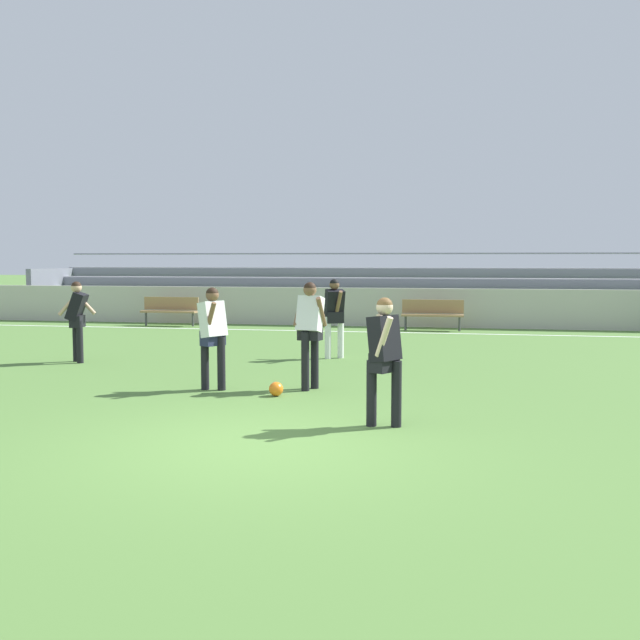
% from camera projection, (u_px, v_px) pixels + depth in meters
% --- Properties ---
extents(ground_plane, '(160.00, 160.00, 0.00)m').
position_uv_depth(ground_plane, '(259.00, 444.00, 8.23)').
color(ground_plane, '#517A38').
extents(field_line_sideline, '(44.00, 0.12, 0.01)m').
position_uv_depth(field_line_sideline, '(380.00, 332.00, 20.84)').
color(field_line_sideline, white).
rests_on(field_line_sideline, ground).
extents(sideline_wall, '(48.00, 0.16, 1.20)m').
position_uv_depth(sideline_wall, '(386.00, 307.00, 22.58)').
color(sideline_wall, '#BCB7AD').
rests_on(sideline_wall, ground).
extents(bleacher_stand, '(27.62, 3.40, 2.33)m').
position_uv_depth(bleacher_stand, '(422.00, 292.00, 24.74)').
color(bleacher_stand, '#B2B2B7').
rests_on(bleacher_stand, ground).
extents(bench_far_right, '(1.80, 0.40, 0.90)m').
position_uv_depth(bench_far_right, '(433.00, 312.00, 21.34)').
color(bench_far_right, '#99754C').
rests_on(bench_far_right, ground).
extents(bench_centre_sideline, '(1.80, 0.40, 0.90)m').
position_uv_depth(bench_centre_sideline, '(170.00, 308.00, 22.86)').
color(bench_centre_sideline, '#99754C').
rests_on(bench_centre_sideline, ground).
extents(player_white_wide_left, '(0.47, 0.60, 1.64)m').
position_uv_depth(player_white_wide_left, '(213.00, 329.00, 11.57)').
color(player_white_wide_left, black).
rests_on(player_white_wide_left, ground).
extents(player_white_wide_right, '(0.52, 0.42, 1.73)m').
position_uv_depth(player_white_wide_right, '(310.00, 325.00, 11.59)').
color(player_white_wide_right, black).
rests_on(player_white_wide_right, ground).
extents(player_dark_challenging, '(0.63, 0.47, 1.64)m').
position_uv_depth(player_dark_challenging, '(77.00, 314.00, 14.69)').
color(player_dark_challenging, black).
rests_on(player_dark_challenging, ground).
extents(player_dark_on_ball, '(0.45, 0.61, 1.62)m').
position_uv_depth(player_dark_on_ball, '(384.00, 351.00, 9.02)').
color(player_dark_on_ball, black).
rests_on(player_dark_on_ball, ground).
extents(player_dark_dropping_back, '(0.50, 0.66, 1.67)m').
position_uv_depth(player_dark_dropping_back, '(334.00, 311.00, 15.28)').
color(player_dark_dropping_back, white).
rests_on(player_dark_dropping_back, ground).
extents(soccer_ball, '(0.22, 0.22, 0.22)m').
position_uv_depth(soccer_ball, '(276.00, 389.00, 11.11)').
color(soccer_ball, orange).
rests_on(soccer_ball, ground).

